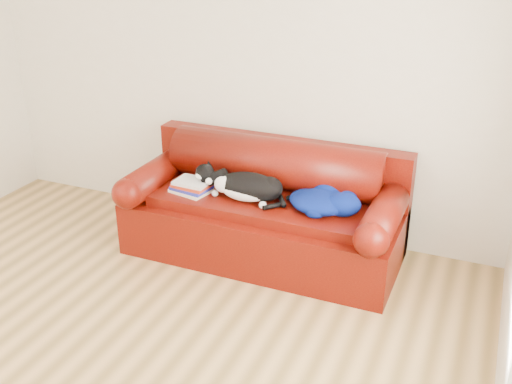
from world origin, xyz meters
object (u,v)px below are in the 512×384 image
Objects in this scene: sofa_base at (263,227)px; book_stack at (192,186)px; cat at (248,187)px; blanket at (324,201)px.

book_stack is (-0.54, -0.14, 0.31)m from sofa_base.
book_stack reaches higher than sofa_base.
cat is at bearing -131.71° from sofa_base.
sofa_base is at bearing 43.25° from cat.
blanket reaches higher than book_stack.
sofa_base is at bearing 14.62° from book_stack.
cat reaches higher than sofa_base.
sofa_base is 6.49× the size of book_stack.
blanket is at bearing -4.68° from sofa_base.
book_stack is at bearing -165.38° from sofa_base.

